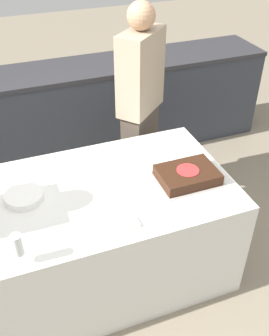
% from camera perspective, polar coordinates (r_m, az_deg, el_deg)
% --- Properties ---
extents(ground_plane, '(14.00, 14.00, 0.00)m').
position_cam_1_polar(ground_plane, '(2.95, -5.93, -14.97)').
color(ground_plane, gray).
extents(back_counter, '(4.40, 0.58, 0.92)m').
position_cam_1_polar(back_counter, '(3.87, -12.73, 7.10)').
color(back_counter, '#333842').
rests_on(back_counter, ground_plane).
extents(dining_table, '(1.81, 0.98, 0.77)m').
position_cam_1_polar(dining_table, '(2.67, -6.44, -9.82)').
color(dining_table, white).
rests_on(dining_table, ground_plane).
extents(cake, '(0.40, 0.31, 0.08)m').
position_cam_1_polar(cake, '(2.48, 7.69, -1.02)').
color(cake, '#B7B2AD').
rests_on(cake, dining_table).
extents(plate_stack, '(0.23, 0.23, 0.04)m').
position_cam_1_polar(plate_stack, '(2.41, -15.75, -4.02)').
color(plate_stack, white).
rests_on(plate_stack, dining_table).
extents(wine_glass, '(0.07, 0.07, 0.19)m').
position_cam_1_polar(wine_glass, '(1.99, -16.62, -10.78)').
color(wine_glass, white).
rests_on(wine_glass, dining_table).
extents(side_plate_near_cake, '(0.19, 0.19, 0.00)m').
position_cam_1_polar(side_plate_near_cake, '(2.73, 6.61, 2.07)').
color(side_plate_near_cake, white).
rests_on(side_plate_near_cake, dining_table).
extents(utensil_pile, '(0.13, 0.08, 0.02)m').
position_cam_1_polar(utensil_pile, '(2.17, -1.17, -8.16)').
color(utensil_pile, white).
rests_on(utensil_pile, dining_table).
extents(person_cutting_cake, '(0.44, 0.42, 1.66)m').
position_cam_1_polar(person_cutting_cake, '(3.08, 0.84, 8.47)').
color(person_cutting_cake, '#4C4238').
rests_on(person_cutting_cake, ground_plane).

